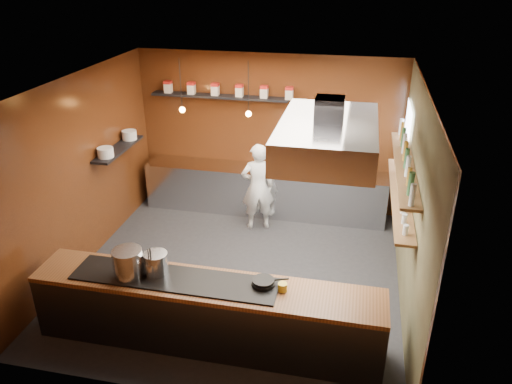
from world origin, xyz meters
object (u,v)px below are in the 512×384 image
(stockpot_large, at_px, (128,263))
(stockpot_small, at_px, (156,263))
(chef, at_px, (258,187))
(extractor_hood, at_px, (328,136))
(espresso_machine, at_px, (354,167))

(stockpot_large, xyz_separation_m, stockpot_small, (0.31, 0.13, -0.04))
(stockpot_small, height_order, chef, chef)
(chef, bearing_deg, stockpot_small, 57.29)
(extractor_hood, bearing_deg, stockpot_small, -149.94)
(espresso_machine, relative_size, chef, 0.24)
(stockpot_small, bearing_deg, stockpot_large, -157.61)
(extractor_hood, relative_size, stockpot_small, 6.67)
(extractor_hood, bearing_deg, espresso_machine, 81.95)
(stockpot_large, relative_size, espresso_machine, 0.94)
(stockpot_large, height_order, espresso_machine, stockpot_large)
(stockpot_small, bearing_deg, espresso_machine, 57.82)
(extractor_hood, relative_size, stockpot_large, 5.36)
(stockpot_small, xyz_separation_m, chef, (0.65, 3.07, -0.27))
(stockpot_large, bearing_deg, extractor_hood, 29.06)
(stockpot_small, xyz_separation_m, espresso_machine, (2.32, 3.68, 0.02))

